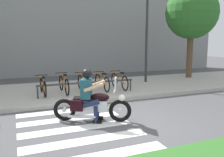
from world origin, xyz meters
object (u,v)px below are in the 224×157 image
object	(u,v)px
bicycle_1	(64,84)
bike_rack	(87,83)
motorcycle	(92,105)
bicycle_4	(119,81)
street_lamp	(147,30)
rider	(89,92)
bicycle_0	(43,86)
bicycle_2	(83,83)
bicycle_3	(102,82)
tree_near_rack	(192,13)

from	to	relation	value
bicycle_1	bike_rack	bearing A→B (deg)	-35.32
motorcycle	bicycle_1	distance (m)	3.17
bicycle_4	street_lamp	bearing A→B (deg)	29.53
rider	street_lamp	xyz separation A→B (m)	(4.20, 4.22, 1.85)
rider	bicycle_4	world-z (taller)	rider
bicycle_0	street_lamp	world-z (taller)	street_lamp
bicycle_2	street_lamp	xyz separation A→B (m)	(3.49, 1.09, 2.17)
motorcycle	street_lamp	size ratio (longest dim) A/B	0.44
bicycle_3	tree_near_rack	xyz separation A→B (m)	(5.70, 1.49, 3.14)
rider	bicycle_2	world-z (taller)	rider
bicycle_1	bicycle_4	xyz separation A→B (m)	(2.35, 0.00, -0.01)
bicycle_0	bicycle_2	xyz separation A→B (m)	(1.56, -0.00, 0.01)
bicycle_4	tree_near_rack	distance (m)	6.02
bicycle_0	bicycle_3	world-z (taller)	bicycle_3
bike_rack	tree_near_rack	bearing A→B (deg)	17.51
bicycle_3	bicycle_4	world-z (taller)	bicycle_3
bicycle_4	motorcycle	bearing A→B (deg)	-124.93
bicycle_1	bicycle_2	size ratio (longest dim) A/B	1.04
motorcycle	bicycle_3	bearing A→B (deg)	65.71
bike_rack	rider	bearing A→B (deg)	-105.56
motorcycle	street_lamp	world-z (taller)	street_lamp
motorcycle	bicycle_4	distance (m)	3.86
rider	bicycle_3	bearing A→B (deg)	64.40
bicycle_2	street_lamp	distance (m)	4.25
rider	tree_near_rack	size ratio (longest dim) A/B	0.28
bicycle_3	bicycle_0	bearing A→B (deg)	180.00
bicycle_1	bicycle_2	bearing A→B (deg)	0.01
bicycle_3	street_lamp	xyz separation A→B (m)	(2.70, 1.09, 2.17)
bicycle_3	bicycle_2	bearing A→B (deg)	-179.97
rider	tree_near_rack	world-z (taller)	tree_near_rack
motorcycle	rider	xyz separation A→B (m)	(-0.07, 0.04, 0.36)
rider	bicycle_0	world-z (taller)	rider
bicycle_2	rider	bearing A→B (deg)	-102.90
bicycle_3	bicycle_4	xyz separation A→B (m)	(0.78, 0.00, -0.00)
bicycle_3	bike_rack	xyz separation A→B (m)	(-0.78, -0.55, 0.08)
bicycle_4	tree_near_rack	world-z (taller)	tree_near_rack
bicycle_3	bicycle_4	bearing A→B (deg)	0.02
bicycle_1	bicycle_2	world-z (taller)	bicycle_1
rider	street_lamp	bearing A→B (deg)	45.10
bicycle_0	bicycle_1	size ratio (longest dim) A/B	0.93
motorcycle	bicycle_2	xyz separation A→B (m)	(0.65, 3.17, 0.04)
motorcycle	bicycle_4	bearing A→B (deg)	55.07
bicycle_2	bicycle_0	bearing A→B (deg)	179.98
bicycle_0	bicycle_1	bearing A→B (deg)	-0.05
motorcycle	bicycle_4	size ratio (longest dim) A/B	1.18
rider	bicycle_2	distance (m)	3.22
rider	bicycle_4	xyz separation A→B (m)	(2.28, 3.13, -0.33)
bicycle_2	bicycle_4	distance (m)	1.56
bicycle_0	bicycle_2	world-z (taller)	bicycle_2
motorcycle	tree_near_rack	xyz separation A→B (m)	(7.13, 4.66, 3.18)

